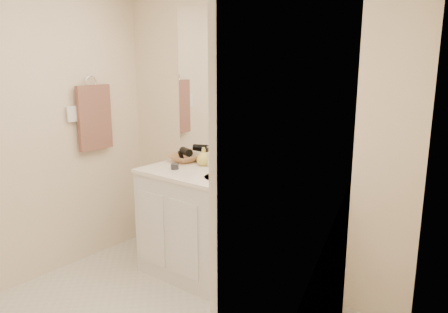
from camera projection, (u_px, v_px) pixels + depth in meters
wall_back at (250, 130)px, 3.39m from camera, size 2.60×0.02×2.40m
wall_left at (1, 135)px, 3.17m from camera, size 0.02×2.60×2.40m
wall_right at (338, 212)px, 1.61m from camera, size 0.02×2.60×2.40m
vanity_cabinet at (228, 235)px, 3.35m from camera, size 1.50×0.55×0.85m
countertop at (228, 179)px, 3.25m from camera, size 1.52×0.57×0.03m
backsplash at (248, 166)px, 3.44m from camera, size 1.52×0.03×0.08m
sink_basin at (226, 180)px, 3.24m from camera, size 0.37×0.37×0.02m
faucet at (241, 166)px, 3.36m from camera, size 0.02×0.02×0.11m
mirror at (250, 84)px, 3.30m from camera, size 1.48×0.01×1.20m
blue_mug at (222, 163)px, 3.47m from camera, size 0.11×0.11×0.11m
tan_cup at (251, 172)px, 3.20m from camera, size 0.08×0.08×0.11m
toothbrush at (252, 159)px, 3.17m from camera, size 0.02×0.04×0.21m
mouthwash_bottle at (261, 170)px, 3.11m from camera, size 0.09×0.09×0.17m
clear_pump_bottle at (307, 174)px, 3.00m from camera, size 0.09×0.09×0.19m
soap_dish at (271, 190)px, 2.93m from camera, size 0.12×0.10×0.01m
green_soap at (271, 187)px, 2.92m from camera, size 0.08×0.07×0.02m
orange_comb at (230, 188)px, 2.98m from camera, size 0.14×0.07×0.01m
dark_jar at (175, 166)px, 3.49m from camera, size 0.07×0.07×0.04m
soap_bottle_white at (223, 155)px, 3.51m from camera, size 0.09×0.09×0.22m
soap_bottle_cream at (211, 156)px, 3.58m from camera, size 0.10×0.10×0.17m
soap_bottle_yellow at (204, 156)px, 3.60m from camera, size 0.15×0.15×0.15m
wicker_basket at (184, 158)px, 3.73m from camera, size 0.28×0.28×0.06m
hair_dryer at (186, 152)px, 3.71m from camera, size 0.15×0.11×0.07m
towel_ring at (91, 82)px, 3.67m from camera, size 0.01×0.11×0.11m
hand_towel at (95, 118)px, 3.73m from camera, size 0.04×0.32×0.55m
switch_plate at (72, 114)px, 3.57m from camera, size 0.01×0.08×0.13m
door at (293, 294)px, 1.43m from camera, size 0.02×0.82×2.00m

